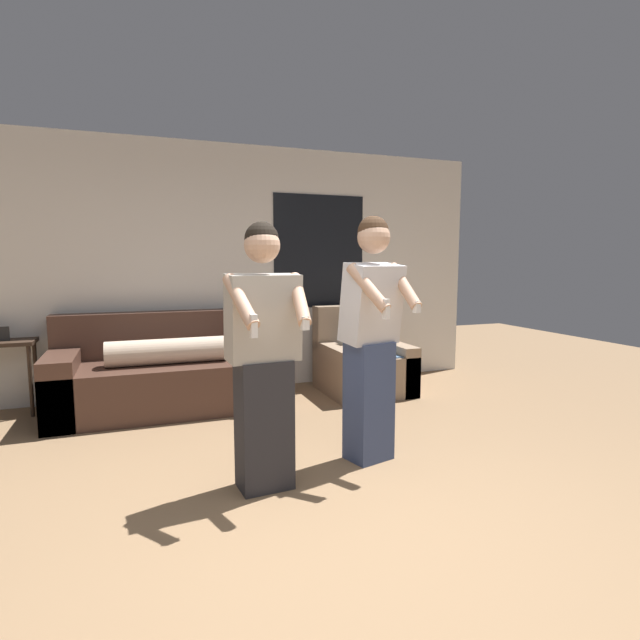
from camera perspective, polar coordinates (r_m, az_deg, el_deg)
ground_plane at (r=2.81m, az=0.49°, el=-24.20°), size 14.00×14.00×0.00m
wall_back at (r=5.61m, az=-11.44°, el=5.73°), size 6.25×0.07×2.70m
couch at (r=5.15m, az=-17.05°, el=-6.04°), size 2.11×0.97×0.92m
armchair at (r=5.58m, az=4.84°, el=-4.95°), size 0.88×0.92×0.93m
side_table at (r=5.50m, az=-32.53°, el=-3.31°), size 0.55×0.36×0.86m
person_left at (r=3.13m, az=-6.46°, el=-4.23°), size 0.50×0.48×1.68m
person_right at (r=3.57m, az=5.88°, el=-1.90°), size 0.49×0.55×1.76m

